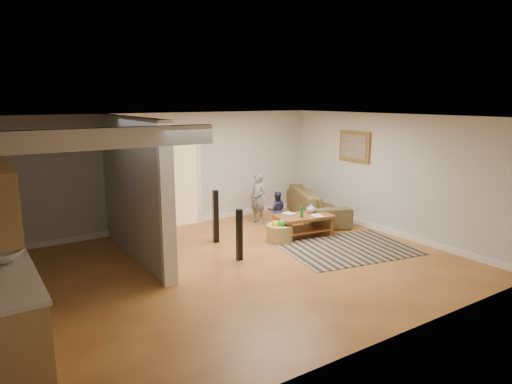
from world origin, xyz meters
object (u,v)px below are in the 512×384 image
(tv_console, at_px, (152,211))
(speaker_right, at_px, (216,216))
(toy_basket, at_px, (280,232))
(toddler, at_px, (277,229))
(child, at_px, (258,223))
(coffee_table, at_px, (304,220))
(speaker_left, at_px, (239,235))
(sofa, at_px, (316,218))

(tv_console, relative_size, speaker_right, 1.16)
(tv_console, relative_size, toy_basket, 2.34)
(toddler, bearing_deg, child, -54.15)
(tv_console, height_order, toddler, tv_console)
(child, relative_size, toddler, 1.38)
(coffee_table, relative_size, speaker_left, 1.33)
(speaker_left, relative_size, speaker_right, 0.87)
(sofa, height_order, speaker_left, speaker_left)
(speaker_right, height_order, child, speaker_right)
(sofa, relative_size, toy_basket, 4.50)
(tv_console, bearing_deg, toddler, -7.79)
(tv_console, relative_size, child, 1.06)
(sofa, bearing_deg, speaker_right, 120.21)
(tv_console, height_order, speaker_right, speaker_right)
(speaker_left, distance_m, child, 2.49)
(tv_console, relative_size, speaker_left, 1.33)
(speaker_right, xyz_separation_m, toy_basket, (1.08, -0.65, -0.33))
(speaker_right, distance_m, toy_basket, 1.31)
(speaker_left, xyz_separation_m, speaker_right, (0.14, 1.12, 0.07))
(sofa, distance_m, speaker_right, 2.97)
(sofa, height_order, speaker_right, speaker_right)
(sofa, bearing_deg, coffee_table, 153.04)
(toy_basket, bearing_deg, child, 74.06)
(sofa, height_order, coffee_table, coffee_table)
(sofa, bearing_deg, child, 98.33)
(coffee_table, xyz_separation_m, speaker_left, (-1.87, -0.50, 0.11))
(speaker_right, bearing_deg, child, 39.37)
(toy_basket, height_order, toddler, toy_basket)
(sofa, xyz_separation_m, toddler, (-1.34, -0.23, 0.00))
(speaker_left, bearing_deg, sofa, 28.25)
(tv_console, distance_m, child, 2.72)
(child, distance_m, toddler, 0.63)
(sofa, xyz_separation_m, toy_basket, (-1.82, -0.98, 0.19))
(speaker_left, height_order, toddler, speaker_left)
(toddler, bearing_deg, sofa, -141.74)
(speaker_right, relative_size, child, 0.91)
(speaker_left, distance_m, speaker_right, 1.13)
(toy_basket, height_order, child, child)
(speaker_right, xyz_separation_m, child, (1.47, 0.72, -0.53))
(coffee_table, distance_m, toy_basket, 0.67)
(speaker_left, distance_m, toddler, 2.14)
(child, bearing_deg, toddler, -7.48)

